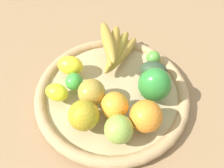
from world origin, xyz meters
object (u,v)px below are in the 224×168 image
object	(u,v)px
apple_2	(84,115)
orange_0	(146,116)
orange_1	(115,106)
apple_0	(92,92)
avocado	(154,70)
banana_bunch	(115,48)
lemon_1	(57,92)
lime_0	(153,58)
apple_1	(119,129)
lemon_0	(70,66)
lime_1	(74,82)
bell_pepper	(154,85)

from	to	relation	value
apple_2	orange_0	bearing A→B (deg)	169.45
orange_1	apple_2	distance (m)	0.08
apple_0	orange_0	distance (m)	0.15
orange_1	orange_0	world-z (taller)	orange_0
orange_1	apple_2	size ratio (longest dim) A/B	0.92
avocado	orange_0	bearing A→B (deg)	66.74
banana_bunch	avocado	size ratio (longest dim) A/B	2.35
lemon_1	avocado	bearing A→B (deg)	-173.67
apple_0	avocado	xyz separation A→B (m)	(-0.18, -0.05, -0.01)
avocado	lemon_1	xyz separation A→B (m)	(0.27, 0.03, -0.00)
lemon_1	banana_bunch	bearing A→B (deg)	-145.03
apple_0	lemon_1	distance (m)	0.09
orange_0	lemon_1	world-z (taller)	orange_0
banana_bunch	orange_1	world-z (taller)	banana_bunch
orange_0	lime_0	bearing A→B (deg)	-111.24
apple_1	lemon_0	size ratio (longest dim) A/B	0.92
lime_1	apple_0	bearing A→B (deg)	129.41
avocado	apple_0	bearing A→B (deg)	16.62
lime_1	lemon_1	distance (m)	0.05
avocado	apple_1	bearing A→B (deg)	51.69
lime_1	orange_1	bearing A→B (deg)	133.47
orange_0	avocado	bearing A→B (deg)	-113.26
banana_bunch	lemon_1	world-z (taller)	banana_bunch
orange_1	lemon_0	bearing A→B (deg)	-57.20
apple_2	orange_0	xyz separation A→B (m)	(-0.14, 0.03, 0.00)
orange_1	lime_1	size ratio (longest dim) A/B	1.44
lemon_0	apple_2	world-z (taller)	apple_2
avocado	lemon_1	world-z (taller)	avocado
bell_pepper	apple_1	distance (m)	0.15
orange_1	lime_0	bearing A→B (deg)	-132.78
bell_pepper	lime_0	xyz separation A→B (m)	(-0.03, -0.12, -0.03)
apple_2	lime_1	xyz separation A→B (m)	(0.02, -0.11, -0.01)
lemon_0	orange_0	world-z (taller)	orange_0
lemon_0	lime_1	world-z (taller)	lemon_0
orange_0	lemon_1	xyz separation A→B (m)	(0.20, -0.11, -0.02)
apple_1	lime_1	xyz separation A→B (m)	(0.09, -0.16, -0.01)
bell_pepper	lemon_0	size ratio (longest dim) A/B	1.31
apple_2	avocado	xyz separation A→B (m)	(-0.20, -0.12, -0.01)
orange_0	orange_1	bearing A→B (deg)	-33.15
banana_bunch	orange_0	size ratio (longest dim) A/B	2.31
lime_1	orange_0	world-z (taller)	orange_0
banana_bunch	orange_1	size ratio (longest dim) A/B	2.60
lemon_1	apple_0	bearing A→B (deg)	165.00
lemon_0	orange_0	bearing A→B (deg)	129.89
apple_0	lime_1	distance (m)	0.07
banana_bunch	lime_0	bearing A→B (deg)	159.77
lemon_1	lime_0	bearing A→B (deg)	-163.68
bell_pepper	apple_2	xyz separation A→B (m)	(0.18, 0.05, -0.01)
banana_bunch	avocado	xyz separation A→B (m)	(-0.09, 0.09, -0.01)
orange_1	banana_bunch	bearing A→B (deg)	-100.19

